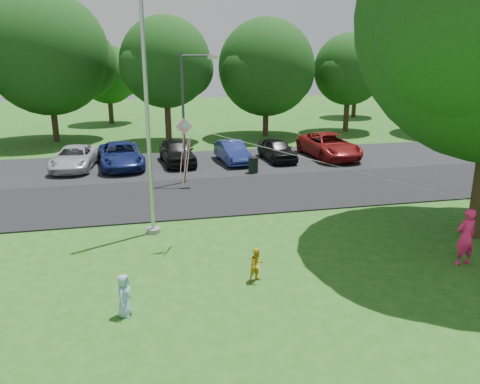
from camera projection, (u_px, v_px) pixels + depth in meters
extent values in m
plane|color=#215A17|center=(292.00, 287.00, 12.76)|extent=(120.00, 120.00, 0.00)
cube|color=black|center=(228.00, 194.00, 21.18)|extent=(60.00, 6.00, 0.06)
cube|color=black|center=(206.00, 163.00, 27.27)|extent=(42.00, 7.00, 0.06)
cylinder|color=#B7BABF|center=(146.00, 90.00, 15.30)|extent=(0.14, 0.14, 10.00)
cylinder|color=gray|center=(154.00, 230.00, 16.68)|extent=(0.50, 0.50, 0.16)
cylinder|color=#3F3F44|center=(183.00, 120.00, 22.25)|extent=(0.12, 0.12, 6.22)
cylinder|color=#3F3F44|center=(197.00, 56.00, 21.42)|extent=(1.43, 0.42, 0.09)
cube|color=silver|center=(213.00, 57.00, 21.43)|extent=(0.51, 0.33, 0.15)
cylinder|color=black|center=(253.00, 166.00, 24.85)|extent=(0.51, 0.51, 0.82)
cylinder|color=black|center=(253.00, 158.00, 24.73)|extent=(0.55, 0.55, 0.05)
sphere|color=#0F370F|center=(480.00, 27.00, 13.01)|extent=(5.58, 5.58, 5.58)
sphere|color=#0F370F|center=(462.00, 34.00, 13.12)|extent=(4.84, 4.84, 4.84)
cylinder|color=#332316|center=(54.00, 120.00, 33.92)|extent=(0.44, 0.44, 3.19)
sphere|color=#0F370F|center=(47.00, 54.00, 32.63)|extent=(8.50, 8.50, 8.50)
sphere|color=#0F370F|center=(78.00, 63.00, 34.01)|extent=(5.53, 5.53, 5.53)
sphere|color=#0F370F|center=(18.00, 60.00, 31.40)|extent=(5.10, 5.10, 5.10)
cylinder|color=#332316|center=(168.00, 119.00, 33.39)|extent=(0.44, 0.44, 3.43)
sphere|color=#0F370F|center=(166.00, 62.00, 32.29)|extent=(6.27, 6.27, 6.27)
sphere|color=#0F370F|center=(185.00, 69.00, 33.31)|extent=(4.07, 4.07, 4.07)
sphere|color=#0F370F|center=(148.00, 67.00, 31.38)|extent=(3.76, 3.76, 3.76)
cylinder|color=#332316|center=(266.00, 119.00, 36.29)|extent=(0.44, 0.44, 2.66)
sphere|color=#0F370F|center=(266.00, 67.00, 35.20)|extent=(7.27, 7.27, 7.27)
sphere|color=#0F370F|center=(284.00, 74.00, 36.38)|extent=(4.72, 4.72, 4.72)
sphere|color=#0F370F|center=(251.00, 73.00, 34.14)|extent=(4.36, 4.36, 4.36)
cylinder|color=#332316|center=(346.00, 113.00, 38.41)|extent=(0.44, 0.44, 3.02)
sphere|color=#0F370F|center=(349.00, 69.00, 37.42)|extent=(5.67, 5.67, 5.67)
sphere|color=#0F370F|center=(360.00, 74.00, 38.34)|extent=(3.68, 3.68, 3.68)
sphere|color=#0F370F|center=(339.00, 73.00, 36.60)|extent=(3.40, 3.40, 3.40)
cylinder|color=#332316|center=(462.00, 112.00, 37.73)|extent=(0.44, 0.44, 3.42)
sphere|color=#0F370F|center=(470.00, 50.00, 36.39)|extent=(8.77, 8.77, 8.77)
sphere|color=#0F370F|center=(459.00, 56.00, 35.12)|extent=(5.26, 5.26, 5.26)
cylinder|color=#332316|center=(111.00, 109.00, 42.96)|extent=(0.44, 0.44, 2.60)
sphere|color=#0F370F|center=(108.00, 74.00, 42.09)|extent=(5.20, 5.20, 5.20)
sphere|color=#0F370F|center=(122.00, 79.00, 42.93)|extent=(3.38, 3.38, 3.38)
sphere|color=#0F370F|center=(96.00, 78.00, 41.33)|extent=(3.12, 3.12, 3.12)
cylinder|color=#332316|center=(354.00, 104.00, 47.56)|extent=(0.44, 0.44, 2.60)
sphere|color=#0F370F|center=(356.00, 73.00, 46.68)|extent=(5.20, 5.20, 5.20)
sphere|color=#0F370F|center=(364.00, 76.00, 47.52)|extent=(3.38, 3.38, 3.38)
sphere|color=#0F370F|center=(349.00, 76.00, 45.92)|extent=(3.12, 3.12, 3.12)
imported|color=silver|center=(74.00, 158.00, 25.60)|extent=(2.50, 4.66, 1.24)
imported|color=navy|center=(121.00, 155.00, 25.98)|extent=(2.74, 5.13, 1.37)
imported|color=black|center=(177.00, 152.00, 26.77)|extent=(2.02, 4.34, 1.44)
imported|color=navy|center=(232.00, 152.00, 27.16)|extent=(1.62, 3.89, 1.25)
imported|color=black|center=(277.00, 149.00, 27.75)|extent=(1.72, 3.88, 1.30)
imported|color=maroon|center=(329.00, 145.00, 28.51)|extent=(2.71, 5.41, 1.47)
imported|color=#FF216D|center=(466.00, 237.00, 13.92)|extent=(0.66, 0.45, 1.77)
imported|color=gold|center=(257.00, 265.00, 12.98)|extent=(0.58, 0.52, 0.98)
imported|color=#85B0CC|center=(124.00, 295.00, 11.23)|extent=(0.50, 0.61, 1.07)
cube|color=pink|center=(184.00, 126.00, 14.52)|extent=(0.52, 0.06, 0.51)
cube|color=#8CC6E5|center=(186.00, 126.00, 14.50)|extent=(0.25, 0.04, 0.25)
cylinder|color=white|center=(323.00, 162.00, 14.06)|extent=(7.94, 3.36, 1.96)
cylinder|color=pink|center=(182.00, 156.00, 14.76)|extent=(0.17, 0.22, 1.37)
cylinder|color=pink|center=(188.00, 159.00, 14.88)|extent=(0.19, 0.36, 1.57)
cylinder|color=pink|center=(185.00, 163.00, 14.77)|extent=(0.21, 0.53, 1.75)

